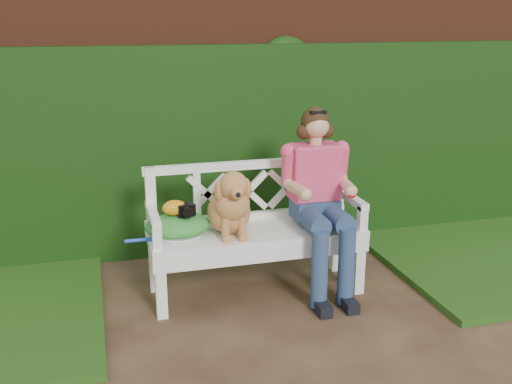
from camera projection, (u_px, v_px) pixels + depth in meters
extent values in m
plane|color=#331F12|center=(293.00, 345.00, 3.63)|extent=(60.00, 60.00, 0.00)
cube|color=#5B2817|center=(224.00, 116.00, 5.07)|extent=(10.00, 0.30, 2.20)
cube|color=#15390B|center=(230.00, 150.00, 4.94)|extent=(10.00, 0.18, 1.70)
cube|color=black|center=(185.00, 209.00, 4.01)|extent=(0.13, 0.11, 0.08)
ellipsoid|color=orange|center=(174.00, 208.00, 4.00)|extent=(0.17, 0.13, 0.10)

